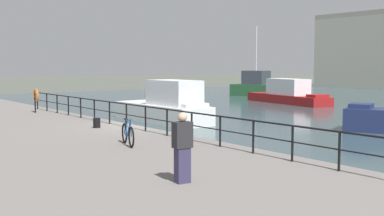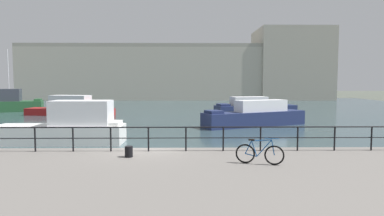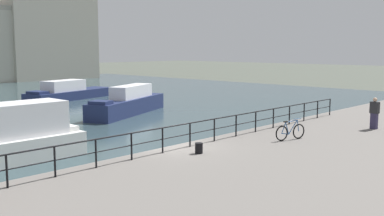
# 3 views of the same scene
# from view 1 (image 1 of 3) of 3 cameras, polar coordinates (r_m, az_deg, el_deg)

# --- Properties ---
(ground_plane) EXTENTS (240.00, 240.00, 0.00)m
(ground_plane) POSITION_cam_1_polar(r_m,az_deg,el_deg) (23.22, -6.36, -3.73)
(ground_plane) COLOR #4C5147
(moored_cabin_cruiser) EXTENTS (7.70, 2.36, 2.59)m
(moored_cabin_cruiser) POSITION_cam_1_polar(r_m,az_deg,el_deg) (30.16, -3.03, 0.20)
(moored_cabin_cruiser) COLOR white
(moored_cabin_cruiser) RESTS_ON water_basin
(moored_green_narrowboat) EXTENTS (9.99, 3.86, 2.22)m
(moored_green_narrowboat) POSITION_cam_1_polar(r_m,az_deg,el_deg) (45.64, 11.00, 1.60)
(moored_green_narrowboat) COLOR maroon
(moored_green_narrowboat) RESTS_ON water_basin
(moored_blue_motorboat) EXTENTS (6.91, 4.55, 7.70)m
(moored_blue_motorboat) POSITION_cam_1_polar(r_m,az_deg,el_deg) (55.45, 7.81, 2.44)
(moored_blue_motorboat) COLOR #23512D
(moored_blue_motorboat) RESTS_ON water_basin
(quay_railing) EXTENTS (24.53, 0.07, 1.08)m
(quay_railing) POSITION_cam_1_polar(r_m,az_deg,el_deg) (21.65, -6.52, -0.51)
(quay_railing) COLOR black
(quay_railing) RESTS_ON quay_promenade
(parked_bicycle) EXTENTS (1.71, 0.56, 0.98)m
(parked_bicycle) POSITION_cam_1_polar(r_m,az_deg,el_deg) (17.48, -7.42, -3.01)
(parked_bicycle) COLOR black
(parked_bicycle) RESTS_ON quay_promenade
(mooring_bollard) EXTENTS (0.32, 0.32, 0.44)m
(mooring_bollard) POSITION_cam_1_polar(r_m,az_deg,el_deg) (22.47, -10.92, -1.70)
(mooring_bollard) COLOR black
(mooring_bollard) RESTS_ON quay_promenade
(life_ring_stand) EXTENTS (0.75, 0.16, 1.40)m
(life_ring_stand) POSITION_cam_1_polar(r_m,az_deg,el_deg) (30.29, -17.56, 1.32)
(life_ring_stand) COLOR black
(life_ring_stand) RESTS_ON quay_promenade
(standing_person) EXTENTS (0.32, 0.47, 1.69)m
(standing_person) POSITION_cam_1_polar(r_m,az_deg,el_deg) (11.80, -1.12, -4.53)
(standing_person) COLOR #332D4C
(standing_person) RESTS_ON quay_promenade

